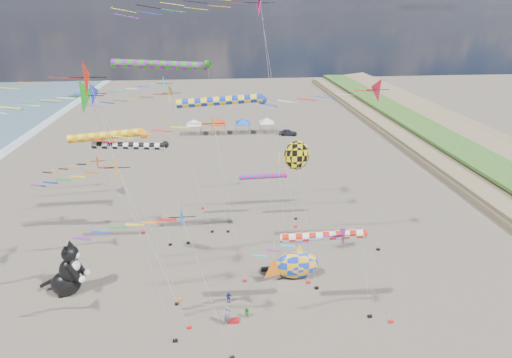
{
  "coord_description": "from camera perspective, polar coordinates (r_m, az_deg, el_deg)",
  "views": [
    {
      "loc": [
        -1.24,
        -20.0,
        24.23
      ],
      "look_at": [
        1.96,
        12.0,
        10.38
      ],
      "focal_mm": 28.0,
      "sensor_mm": 36.0,
      "label": 1
    }
  ],
  "objects": [
    {
      "name": "windsock_5",
      "position": [
        46.88,
        1.3,
        0.34
      ],
      "size": [
        7.09,
        0.61,
        6.31
      ],
      "color": "#D70F45",
      "rests_on": "ground"
    },
    {
      "name": "delta_kite_1",
      "position": [
        32.58,
        -8.96,
        7.03
      ],
      "size": [
        11.44,
        2.06,
        16.65
      ],
      "color": "orange",
      "rests_on": "ground"
    },
    {
      "name": "windsock_2",
      "position": [
        31.03,
        10.1,
        -8.01
      ],
      "size": [
        8.08,
        0.72,
        8.7
      ],
      "color": "red",
      "rests_on": "ground"
    },
    {
      "name": "delta_kite_12",
      "position": [
        28.4,
        -17.98,
        0.33
      ],
      "size": [
        8.36,
        1.99,
        15.0
      ],
      "color": "orange",
      "rests_on": "ground"
    },
    {
      "name": "windsock_3",
      "position": [
        41.47,
        -17.15,
        4.51
      ],
      "size": [
        8.77,
        0.76,
        12.04
      ],
      "color": "black",
      "rests_on": "ground"
    },
    {
      "name": "parked_car",
      "position": [
        82.76,
        4.6,
        6.66
      ],
      "size": [
        3.86,
        2.15,
        1.24
      ],
      "primitive_type": "imported",
      "rotation": [
        0.0,
        0.0,
        1.37
      ],
      "color": "#26262D",
      "rests_on": "ground"
    },
    {
      "name": "person_adult",
      "position": [
        34.69,
        -4.09,
        -18.94
      ],
      "size": [
        0.81,
        0.69,
        1.88
      ],
      "primitive_type": "imported",
      "rotation": [
        0.0,
        0.0,
        0.42
      ],
      "color": "slate",
      "rests_on": "ground"
    },
    {
      "name": "delta_kite_9",
      "position": [
        41.06,
        -0.73,
        23.7
      ],
      "size": [
        17.31,
        3.21,
        26.35
      ],
      "color": "#F31965",
      "rests_on": "ground"
    },
    {
      "name": "delta_kite_4",
      "position": [
        25.86,
        -12.42,
        -7.06
      ],
      "size": [
        9.42,
        1.93,
        12.71
      ],
      "color": "blue",
      "rests_on": "ground"
    },
    {
      "name": "delta_kite_6",
      "position": [
        30.31,
        11.47,
        -8.08
      ],
      "size": [
        10.73,
        1.86,
        9.97
      ],
      "color": "#921C93",
      "rests_on": "ground"
    },
    {
      "name": "windsock_0",
      "position": [
        41.41,
        -20.01,
        5.81
      ],
      "size": [
        8.78,
        0.84,
        13.24
      ],
      "color": "orange",
      "rests_on": "ground"
    },
    {
      "name": "kite_bag_2",
      "position": [
        40.92,
        1.4,
        -12.75
      ],
      "size": [
        0.9,
        0.44,
        0.3
      ],
      "primitive_type": "cube",
      "color": "black",
      "rests_on": "ground"
    },
    {
      "name": "delta_kite_10",
      "position": [
        48.09,
        -14.95,
        12.43
      ],
      "size": [
        11.96,
        2.05,
        17.16
      ],
      "color": "#1BDFCE",
      "rests_on": "ground"
    },
    {
      "name": "child_green",
      "position": [
        35.49,
        -1.33,
        -18.6
      ],
      "size": [
        0.65,
        0.61,
        1.05
      ],
      "primitive_type": "imported",
      "rotation": [
        0.0,
        0.0,
        -0.58
      ],
      "color": "#239124",
      "rests_on": "ground"
    },
    {
      "name": "delta_kite_8",
      "position": [
        41.88,
        -12.45,
        11.23
      ],
      "size": [
        10.8,
        2.17,
        17.27
      ],
      "color": "#FFFD22",
      "rests_on": "ground"
    },
    {
      "name": "kite_bag_1",
      "position": [
        35.42,
        -3.26,
        -19.58
      ],
      "size": [
        0.9,
        0.44,
        0.3
      ],
      "primitive_type": "cube",
      "color": "red",
      "rests_on": "ground"
    },
    {
      "name": "delta_kite_7",
      "position": [
        30.94,
        -22.05,
        10.45
      ],
      "size": [
        10.42,
        1.84,
        19.54
      ],
      "color": "#1D2FDC",
      "rests_on": "ground"
    },
    {
      "name": "cat_inflatable",
      "position": [
        40.54,
        -25.51,
        -11.39
      ],
      "size": [
        4.23,
        2.56,
        5.37
      ],
      "primitive_type": null,
      "rotation": [
        0.0,
        0.0,
        -0.15
      ],
      "color": "black",
      "rests_on": "ground"
    },
    {
      "name": "tent_row",
      "position": [
        82.78,
        -3.66,
        8.51
      ],
      "size": [
        19.2,
        4.2,
        3.8
      ],
      "color": "white",
      "rests_on": "ground"
    },
    {
      "name": "angelfish_kite",
      "position": [
        34.21,
        5.51,
        3.18
      ],
      "size": [
        3.74,
        3.02,
        13.94
      ],
      "color": "yellow",
      "rests_on": "ground"
    },
    {
      "name": "delta_kite_0",
      "position": [
        46.06,
        -22.38,
        2.0
      ],
      "size": [
        9.02,
        1.69,
        10.09
      ],
      "color": "#EC4D05",
      "rests_on": "ground"
    },
    {
      "name": "delta_kite_3",
      "position": [
        30.37,
        -22.29,
        10.94
      ],
      "size": [
        11.65,
        2.58,
        20.14
      ],
      "color": "#169B1A",
      "rests_on": "ground"
    },
    {
      "name": "windsock_4",
      "position": [
        41.21,
        -12.85,
        15.54
      ],
      "size": [
        10.73,
        0.86,
        19.55
      ],
      "color": "#258B19",
      "rests_on": "ground"
    },
    {
      "name": "fish_inflatable",
      "position": [
        39.44,
        5.75,
        -12.11
      ],
      "size": [
        5.88,
        2.87,
        3.68
      ],
      "color": "blue",
      "rests_on": "ground"
    },
    {
      "name": "windsock_1",
      "position": [
        33.68,
        -4.51,
        10.93
      ],
      "size": [
        8.78,
        0.76,
        17.53
      ],
      "color": "#1230BA",
      "rests_on": "ground"
    },
    {
      "name": "delta_kite_5",
      "position": [
        26.36,
        -27.22,
        12.22
      ],
      "size": [
        14.39,
        2.34,
        21.79
      ],
      "color": "red",
      "rests_on": "ground"
    },
    {
      "name": "child_blue",
      "position": [
        37.01,
        -3.96,
        -16.53
      ],
      "size": [
        0.7,
        0.44,
        1.11
      ],
      "primitive_type": "imported",
      "rotation": [
        0.0,
        0.0,
        0.28
      ],
      "color": "navy",
      "rests_on": "ground"
    },
    {
      "name": "delta_kite_11",
      "position": [
        38.13,
        14.51,
        12.11
      ],
      "size": [
        12.68,
        2.35,
        18.79
      ],
      "color": "red",
      "rests_on": "ground"
    }
  ]
}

